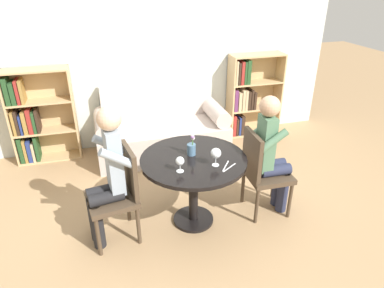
# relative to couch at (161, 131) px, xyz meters

# --- Properties ---
(ground_plane) EXTENTS (16.00, 16.00, 0.00)m
(ground_plane) POSITION_rel_couch_xyz_m (0.00, -1.54, -0.31)
(ground_plane) COLOR tan
(back_wall) EXTENTS (5.20, 0.05, 2.70)m
(back_wall) POSITION_rel_couch_xyz_m (0.00, 0.43, 1.04)
(back_wall) COLOR silver
(back_wall) RESTS_ON ground_plane
(round_table) EXTENTS (0.98, 0.98, 0.72)m
(round_table) POSITION_rel_couch_xyz_m (0.00, -1.54, 0.27)
(round_table) COLOR black
(round_table) RESTS_ON ground_plane
(couch) EXTENTS (1.71, 0.80, 0.92)m
(couch) POSITION_rel_couch_xyz_m (0.00, 0.00, 0.00)
(couch) COLOR beige
(couch) RESTS_ON ground_plane
(bookshelf_left) EXTENTS (0.79, 0.28, 1.21)m
(bookshelf_left) POSITION_rel_couch_xyz_m (-1.57, 0.26, 0.27)
(bookshelf_left) COLOR tan
(bookshelf_left) RESTS_ON ground_plane
(bookshelf_right) EXTENTS (0.79, 0.28, 1.21)m
(bookshelf_right) POSITION_rel_couch_xyz_m (1.37, 0.26, 0.29)
(bookshelf_right) COLOR tan
(bookshelf_right) RESTS_ON ground_plane
(chair_left) EXTENTS (0.48, 0.48, 0.90)m
(chair_left) POSITION_rel_couch_xyz_m (-0.70, -1.55, 0.18)
(chair_left) COLOR #473828
(chair_left) RESTS_ON ground_plane
(chair_right) EXTENTS (0.43, 0.43, 0.90)m
(chair_right) POSITION_rel_couch_xyz_m (0.70, -1.57, 0.18)
(chair_right) COLOR #473828
(chair_right) RESTS_ON ground_plane
(person_left) EXTENTS (0.45, 0.38, 1.30)m
(person_left) POSITION_rel_couch_xyz_m (-0.78, -1.57, 0.38)
(person_left) COLOR black
(person_left) RESTS_ON ground_plane
(person_right) EXTENTS (0.43, 0.35, 1.25)m
(person_right) POSITION_rel_couch_xyz_m (0.78, -1.57, 0.35)
(person_right) COLOR #282D47
(person_right) RESTS_ON ground_plane
(wine_glass_left) EXTENTS (0.07, 0.07, 0.14)m
(wine_glass_left) POSITION_rel_couch_xyz_m (-0.18, -1.73, 0.50)
(wine_glass_left) COLOR white
(wine_glass_left) RESTS_ON round_table
(wine_glass_right) EXTENTS (0.09, 0.09, 0.17)m
(wine_glass_right) POSITION_rel_couch_xyz_m (0.15, -1.72, 0.52)
(wine_glass_right) COLOR white
(wine_glass_right) RESTS_ON round_table
(flower_vase) EXTENTS (0.08, 0.08, 0.22)m
(flower_vase) POSITION_rel_couch_xyz_m (0.00, -1.47, 0.48)
(flower_vase) COLOR slate
(flower_vase) RESTS_ON round_table
(knife_left_setting) EXTENTS (0.12, 0.16, 0.00)m
(knife_left_setting) POSITION_rel_couch_xyz_m (0.23, -1.75, 0.41)
(knife_left_setting) COLOR silver
(knife_left_setting) RESTS_ON round_table
(fork_left_setting) EXTENTS (0.16, 0.12, 0.00)m
(fork_left_setting) POSITION_rel_couch_xyz_m (0.25, -1.79, 0.41)
(fork_left_setting) COLOR silver
(fork_left_setting) RESTS_ON round_table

